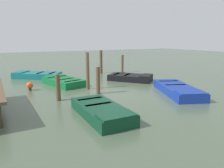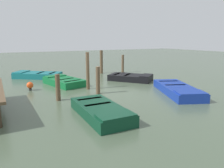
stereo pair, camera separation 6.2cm
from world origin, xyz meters
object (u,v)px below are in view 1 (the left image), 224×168
mooring_piling_center (101,62)px  rowboat_dark_green (101,111)px  mooring_piling_mid_left (88,71)px  rowboat_black (131,77)px  rowboat_teal (37,75)px  mooring_piling_near_left (98,80)px  marker_buoy (30,85)px  mooring_piling_near_right (58,88)px  rowboat_blue (178,89)px  rowboat_green (64,81)px  mooring_piling_far_left (122,64)px

mooring_piling_center → rowboat_dark_green: bearing=154.4°
mooring_piling_mid_left → mooring_piling_center: mooring_piling_mid_left is taller
mooring_piling_center → mooring_piling_mid_left: bearing=146.9°
rowboat_black → mooring_piling_center: bearing=147.8°
rowboat_black → rowboat_teal: 6.85m
mooring_piling_near_left → marker_buoy: (2.43, 3.02, -0.42)m
mooring_piling_center → mooring_piling_near_left: bearing=153.1°
rowboat_dark_green → rowboat_black: size_ratio=0.99×
mooring_piling_near_right → marker_buoy: (2.70, 0.88, -0.33)m
mooring_piling_mid_left → marker_buoy: size_ratio=4.34×
rowboat_blue → rowboat_teal: (8.26, 5.67, 0.00)m
rowboat_dark_green → rowboat_teal: bearing=-174.4°
rowboat_green → rowboat_black: same height
rowboat_green → mooring_piling_far_left: bearing=-81.8°
rowboat_black → mooring_piling_far_left: 3.58m
rowboat_black → mooring_piling_near_left: mooring_piling_near_left is taller
rowboat_blue → mooring_piling_mid_left: (3.18, 3.73, 0.83)m
mooring_piling_near_left → mooring_piling_near_right: (-0.27, 2.14, -0.09)m
rowboat_green → mooring_piling_near_left: 3.20m
rowboat_green → mooring_piling_center: (3.01, -4.02, 0.73)m
rowboat_teal → mooring_piling_mid_left: bearing=146.9°
rowboat_green → rowboat_teal: 3.46m
rowboat_dark_green → mooring_piling_near_left: mooring_piling_near_left is taller
rowboat_black → marker_buoy: size_ratio=6.54×
rowboat_green → mooring_piling_far_left: 6.30m
rowboat_teal → mooring_piling_center: 5.13m
rowboat_blue → marker_buoy: marker_buoy is taller
mooring_piling_far_left → mooring_piling_near_left: bearing=138.8°
rowboat_dark_green → mooring_piling_near_right: mooring_piling_near_right is taller
mooring_piling_mid_left → rowboat_green: bearing=26.8°
mooring_piling_mid_left → mooring_piling_near_right: mooring_piling_mid_left is taller
rowboat_black → mooring_piling_far_left: mooring_piling_far_left is taller
mooring_piling_mid_left → mooring_piling_far_left: bearing=-48.8°
rowboat_blue → rowboat_black: 4.16m
mooring_piling_center → mooring_piling_near_right: bearing=140.4°
rowboat_green → mooring_piling_far_left: (2.48, -5.76, 0.53)m
rowboat_black → mooring_piling_center: size_ratio=1.66×
mooring_piling_near_right → rowboat_dark_green: bearing=-163.1°
rowboat_dark_green → marker_buoy: size_ratio=6.49×
rowboat_blue → mooring_piling_center: size_ratio=2.14×
mooring_piling_far_left → mooring_piling_center: mooring_piling_center is taller
rowboat_green → mooring_piling_far_left: size_ratio=2.07×
rowboat_teal → rowboat_green: bearing=143.5°
rowboat_teal → rowboat_dark_green: bearing=130.3°
rowboat_dark_green → mooring_piling_near_right: 2.95m
rowboat_dark_green → mooring_piling_center: bearing=155.7°
rowboat_black → rowboat_teal: same height
rowboat_black → mooring_piling_mid_left: (-0.98, 3.54, 0.83)m
rowboat_teal → mooring_piling_center: mooring_piling_center is taller
rowboat_dark_green → rowboat_black: same height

